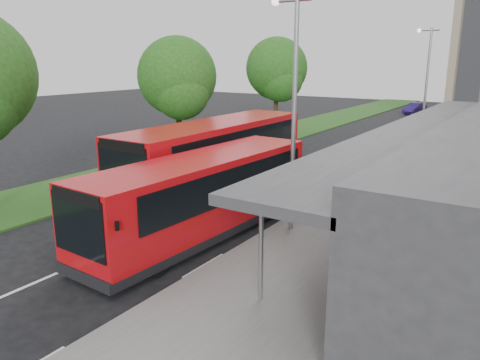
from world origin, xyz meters
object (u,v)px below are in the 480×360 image
object	(u,v)px
bus_main	(202,196)
bus_second	(216,157)
lamp_post_far	(425,80)
car_far	(415,108)
car_near	(433,113)
tree_mid	(178,82)
lamp_post_near	(292,101)
tree_far	(277,72)
bollard	(428,148)
litter_bin	(392,178)

from	to	relation	value
bus_main	bus_second	size ratio (longest dim) A/B	0.88
lamp_post_far	car_far	world-z (taller)	lamp_post_far
bus_main	bus_second	bearing A→B (deg)	124.16
car_far	car_near	bearing A→B (deg)	-48.24
tree_mid	lamp_post_near	bearing A→B (deg)	-32.36
tree_mid	car_near	bearing A→B (deg)	73.55
tree_far	bus_main	distance (m)	23.13
tree_far	bollard	world-z (taller)	tree_far
bus_second	bollard	size ratio (longest dim) A/B	11.81
lamp_post_near	lamp_post_far	xyz separation A→B (m)	(0.00, 20.00, 0.00)
tree_mid	lamp_post_far	size ratio (longest dim) A/B	0.93
tree_far	car_far	world-z (taller)	tree_far
car_near	lamp_post_near	bearing A→B (deg)	-76.91
lamp_post_near	litter_bin	bearing A→B (deg)	79.17
car_near	bus_second	bearing A→B (deg)	-85.72
car_near	bus_main	bearing A→B (deg)	-80.62
lamp_post_far	litter_bin	size ratio (longest dim) A/B	10.18
tree_far	litter_bin	xyz separation A→B (m)	(12.63, -11.20, -4.49)
car_far	bus_second	bearing A→B (deg)	-80.79
lamp_post_far	lamp_post_near	bearing A→B (deg)	-90.00
bus_main	tree_far	bearing A→B (deg)	115.32
lamp_post_far	car_near	bearing A→B (deg)	98.36
lamp_post_far	litter_bin	bearing A→B (deg)	-82.95
tree_mid	bus_second	distance (m)	7.76
lamp_post_far	litter_bin	world-z (taller)	lamp_post_far
lamp_post_far	bollard	xyz separation A→B (m)	(1.34, -3.74, -4.08)
tree_mid	car_far	size ratio (longest dim) A/B	1.97
lamp_post_near	litter_bin	size ratio (longest dim) A/B	10.18
bus_second	car_far	distance (m)	38.21
tree_mid	bus_main	distance (m)	13.07
lamp_post_near	bollard	bearing A→B (deg)	85.30
car_near	bollard	bearing A→B (deg)	-70.19
bus_second	car_far	size ratio (longest dim) A/B	3.08
tree_mid	car_near	distance (m)	31.00
litter_bin	tree_far	bearing A→B (deg)	138.44
lamp_post_far	car_far	bearing A→B (deg)	104.19
lamp_post_near	car_far	distance (m)	41.63
bus_second	car_far	world-z (taller)	bus_second
bollard	car_near	world-z (taller)	car_near
lamp_post_near	lamp_post_far	bearing A→B (deg)	90.00
bus_second	car_near	size ratio (longest dim) A/B	2.96
litter_bin	bollard	bearing A→B (deg)	91.14
tree_mid	lamp_post_near	xyz separation A→B (m)	(11.13, -7.05, -0.08)
tree_mid	car_near	size ratio (longest dim) A/B	1.89
tree_far	car_near	world-z (taller)	tree_far
tree_far	lamp_post_near	world-z (taller)	lamp_post_near
car_near	litter_bin	bearing A→B (deg)	-72.90
tree_far	bus_main	xyz separation A→B (m)	(8.76, -21.11, -3.57)
bus_second	car_near	world-z (taller)	bus_second
bus_main	car_far	size ratio (longest dim) A/B	2.70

